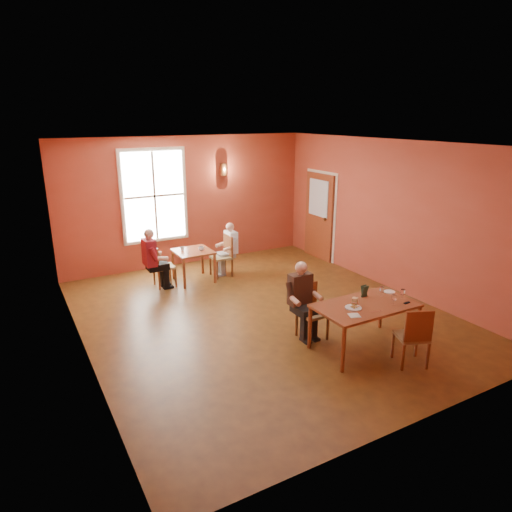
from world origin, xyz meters
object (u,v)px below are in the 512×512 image
second_table (194,266)px  chair_diner_maroon (164,266)px  diner_white (222,251)px  chair_diner_white (221,256)px  main_table (364,326)px  chair_empty (412,335)px  diner_maroon (162,258)px  diner_main (314,304)px  chair_diner_main (312,312)px

second_table → chair_diner_maroon: chair_diner_maroon is taller
second_table → diner_white: (0.68, 0.00, 0.22)m
chair_diner_maroon → chair_diner_white: bearing=90.0°
main_table → chair_diner_maroon: chair_diner_maroon is taller
chair_empty → diner_maroon: 5.19m
main_table → diner_maroon: size_ratio=1.24×
main_table → chair_diner_white: (-0.51, 4.05, 0.09)m
diner_main → chair_diner_white: size_ratio=1.32×
main_table → chair_diner_maroon: (-1.81, 4.05, 0.08)m
chair_diner_main → diner_main: diner_main is taller
chair_diner_white → diner_maroon: 1.34m
chair_diner_main → chair_diner_maroon: (-1.31, 3.40, 0.00)m
chair_empty → second_table: 4.95m
chair_diner_main → diner_main: (0.00, -0.03, 0.16)m
main_table → second_table: bearing=106.0°
second_table → chair_empty: bearing=-73.2°
chair_empty → diner_maroon: diner_maroon is taller
diner_main → chair_diner_white: 3.44m
diner_white → second_table: bearing=90.0°
diner_main → chair_diner_maroon: diner_main is taller
diner_main → main_table: bearing=128.9°
second_table → diner_maroon: 0.74m
chair_diner_white → chair_empty: bearing=-170.7°
second_table → chair_diner_maroon: (-0.65, 0.00, 0.10)m
main_table → second_table: 4.22m
diner_white → chair_diner_maroon: diner_white is taller
main_table → diner_maroon: (-1.84, 4.05, 0.26)m
chair_empty → diner_white: bearing=122.0°
chair_empty → chair_diner_maroon: 5.17m
chair_diner_main → chair_diner_maroon: bearing=-68.9°
chair_diner_main → diner_white: bearing=-90.3°
chair_diner_maroon → diner_main: bearing=20.9°
second_table → chair_diner_white: 0.66m
chair_diner_main → chair_empty: size_ratio=0.98×
chair_empty → chair_diner_white: 4.80m
main_table → diner_white: size_ratio=1.37×
diner_white → diner_maroon: size_ratio=0.91×
chair_empty → diner_maroon: size_ratio=0.73×
main_table → chair_empty: chair_empty is taller
diner_maroon → chair_empty: bearing=24.0°
diner_maroon → diner_white: bearing=90.0°
chair_empty → chair_diner_white: bearing=122.4°
diner_white → diner_maroon: bearing=90.0°
main_table → diner_main: bearing=128.9°
second_table → diner_main: bearing=-79.1°
diner_maroon → chair_diner_white: bearing=90.0°
diner_white → main_table: bearing=-173.2°
second_table → chair_diner_white: (0.65, 0.00, 0.12)m
chair_empty → second_table: size_ratio=1.18×
chair_diner_white → chair_diner_maroon: bearing=90.0°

